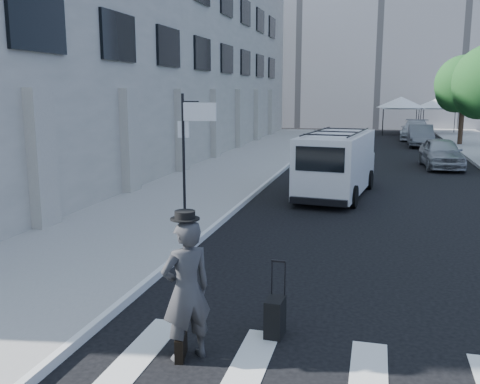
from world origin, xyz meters
The scene contains 15 objects.
ground centered at (0.00, 0.00, 0.00)m, with size 120.00×120.00×0.00m, color black.
sidewalk_left centered at (-4.25, 16.00, 0.07)m, with size 4.50×48.00×0.15m, color gray.
building_left centered at (-11.50, 18.00, 6.00)m, with size 10.00×44.00×12.00m, color gray.
building_far centered at (2.00, 50.00, 12.50)m, with size 22.00×12.00×25.00m, color slate.
sign_pole centered at (-2.36, 3.20, 2.65)m, with size 1.03×0.07×3.50m.
tree_far centered at (7.50, 29.15, 3.97)m, with size 3.80×3.83×6.03m.
tent_left centered at (4.00, 38.00, 2.71)m, with size 4.00×4.00×3.20m.
tent_right centered at (7.20, 38.50, 2.71)m, with size 4.00×4.00×3.20m.
businessman centered at (-0.29, -3.00, 1.01)m, with size 0.74×0.48×2.02m, color #333335.
briefcase centered at (-0.39, -3.00, 0.17)m, with size 0.12×0.44×0.34m, color black.
suitcase centered at (0.77, -2.00, 0.31)m, with size 0.28×0.43×1.16m.
cargo_van centered at (0.82, 9.66, 1.15)m, with size 2.60×6.05×2.22m.
parked_car_a centered at (5.22, 17.85, 0.73)m, with size 1.73×4.30×1.47m, color #93969A.
parked_car_b centered at (5.00, 28.29, 0.73)m, with size 1.54×4.40×1.45m, color #56595E.
parked_car_c centered at (5.00, 33.31, 0.74)m, with size 2.08×5.13×1.49m, color #B0B3B8.
Camera 1 is at (2.16, -9.58, 3.73)m, focal length 40.00 mm.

